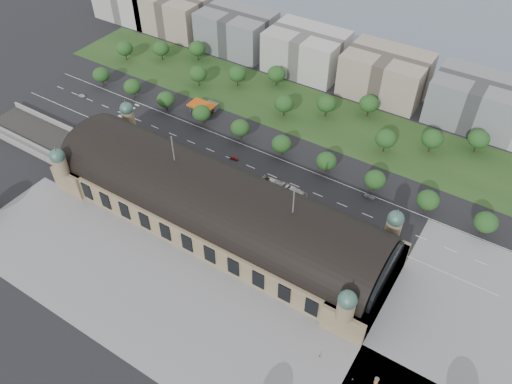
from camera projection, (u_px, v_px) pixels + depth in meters
The scene contains 54 objects.
ground at pixel (218, 222), 211.85m from camera, with size 900.00×900.00×0.00m, color black.
station at pixel (217, 205), 204.79m from camera, with size 150.00×48.40×44.30m.
track_cutting at pixel (39, 139), 252.91m from camera, with size 70.00×24.00×3.10m.
plaza_south at pixel (170, 308), 180.97m from camera, with size 190.00×48.00×0.12m, color gray.
plaza_east at pixel (461, 340), 171.69m from camera, with size 56.00×100.00×0.12m, color gray.
road_slab at pixel (230, 158), 242.95m from camera, with size 260.00×26.00×0.10m, color black.
grass_belt at pixel (294, 108), 274.73m from camera, with size 300.00×45.00×0.10m, color #24451B.
petrol_station at pixel (207, 106), 270.88m from camera, with size 14.00×13.00×5.05m.
office_0 at pixel (131, 0), 351.45m from camera, with size 45.00×32.00×24.00m, color beige.
office_1 at pixel (175, 13), 335.85m from camera, with size 45.00×32.00×24.00m, color #A1907E.
office_2 at pixel (237, 31), 316.36m from camera, with size 45.00×32.00×24.00m, color gray.
office_3 at pixel (306, 51), 296.86m from camera, with size 45.00×32.00×24.00m, color beige.
office_4 at pixel (385, 74), 277.37m from camera, with size 45.00×32.00×24.00m, color #A1907E.
office_5 at pixel (477, 101), 257.87m from camera, with size 45.00×32.00×24.00m, color gray.
tree_row_0 at pixel (101, 75), 286.04m from camera, with size 9.60×9.60×11.52m.
tree_row_1 at pixel (132, 87), 276.68m from camera, with size 9.60×9.60×11.52m.
tree_row_2 at pixel (166, 99), 267.33m from camera, with size 9.60×9.60×11.52m.
tree_row_3 at pixel (201, 113), 257.97m from camera, with size 9.60×9.60×11.52m.
tree_row_4 at pixel (240, 128), 248.61m from camera, with size 9.60×9.60×11.52m.
tree_row_5 at pixel (281, 144), 239.25m from camera, with size 9.60×9.60×11.52m.
tree_row_6 at pixel (326, 161), 229.89m from camera, with size 9.60×9.60×11.52m.
tree_row_7 at pixel (375, 180), 220.53m from camera, with size 9.60×9.60×11.52m.
tree_row_8 at pixel (428, 200), 211.18m from camera, with size 9.60×9.60×11.52m.
tree_row_9 at pixel (486, 222), 201.82m from camera, with size 9.60×9.60×11.52m.
tree_belt_0 at pixel (124, 48), 307.91m from camera, with size 10.40×10.40×12.48m.
tree_belt_1 at pixel (161, 48), 307.86m from camera, with size 10.40×10.40×12.48m.
tree_belt_2 at pixel (197, 48), 307.81m from camera, with size 10.40×10.40×12.48m.
tree_belt_3 at pixel (198, 74), 285.68m from camera, with size 10.40×10.40×12.48m.
tree_belt_4 at pixel (237, 74), 285.63m from camera, with size 10.40×10.40×12.48m.
tree_belt_5 at pixel (276, 74), 285.58m from camera, with size 10.40×10.40×12.48m.
tree_belt_6 at pixel (284, 103), 263.46m from camera, with size 10.40×10.40×12.48m.
tree_belt_7 at pixel (327, 103), 263.41m from camera, with size 10.40×10.40×12.48m.
tree_belt_8 at pixel (369, 104), 263.36m from camera, with size 10.40×10.40×12.48m.
tree_belt_9 at pixel (386, 139), 241.23m from camera, with size 10.40×10.40×12.48m.
tree_belt_10 at pixel (432, 139), 241.18m from camera, with size 10.40×10.40×12.48m.
tree_belt_11 at pixel (479, 139), 241.13m from camera, with size 10.40×10.40×12.48m.
traffic_car_0 at pixel (82, 96), 282.31m from camera, with size 1.81×4.51×1.54m, color silver.
traffic_car_1 at pixel (123, 112), 270.21m from camera, with size 1.55×4.46×1.47m, color #9C9FA5.
traffic_car_3 at pixel (234, 158), 241.88m from camera, with size 1.78×4.37×1.27m, color maroon.
traffic_car_5 at pixel (369, 197), 222.19m from camera, with size 1.66×4.75×1.56m, color slate.
traffic_car_6 at pixel (383, 231), 207.44m from camera, with size 2.15×4.66×1.30m, color #BCBCBE.
parked_car_0 at pixel (117, 136), 254.95m from camera, with size 1.46×4.20×1.38m, color black.
parked_car_1 at pixel (128, 137), 254.07m from camera, with size 2.12×4.59×1.28m, color maroon.
parked_car_2 at pixel (131, 142), 251.21m from camera, with size 1.92×4.74×1.37m, color #171E42.
parked_car_3 at pixel (145, 148), 247.57m from camera, with size 1.75×4.35×1.48m, color #5C5D64.
parked_car_4 at pixel (170, 159), 241.31m from camera, with size 1.60×4.59×1.51m, color white.
parked_car_5 at pixel (209, 177), 232.16m from camera, with size 2.29×4.98×1.38m, color gray.
parked_car_6 at pixel (187, 160), 240.68m from camera, with size 2.30×5.67×1.64m, color black.
bus_west at pixel (232, 175), 231.77m from camera, with size 2.60×11.10×3.09m, color #C84920.
bus_mid at pixel (275, 184), 226.65m from camera, with size 3.16×13.52×3.77m, color beige.
bus_east at pixel (293, 192), 222.93m from camera, with size 3.17×13.57×3.78m, color silver.
advertising_column at pixel (376, 381), 159.36m from camera, with size 1.54×1.54×2.92m.
pedestrian_0 at pixel (319, 357), 166.06m from camera, with size 0.82×0.47×1.67m, color gray.
pedestrian_2 at pixel (353, 379), 160.66m from camera, with size 0.76×0.44×1.56m, color gray.
Camera 1 is at (91.48, -113.71, 154.96)m, focal length 35.00 mm.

